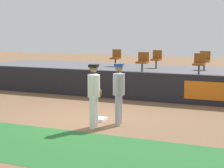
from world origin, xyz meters
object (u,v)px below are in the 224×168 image
seat_back_left (116,57)px  seat_front_right (199,62)px  seat_back_center (157,58)px  seat_front_center (143,61)px  seat_back_right (205,59)px  player_fielder_home (94,91)px  first_base (99,119)px  player_runner_visitor (119,90)px

seat_back_left → seat_front_right: size_ratio=1.00×
seat_front_right → seat_back_center: (-2.33, 1.80, -0.00)m
seat_front_center → seat_front_right: same height
seat_back_right → player_fielder_home: bearing=-102.9°
first_base → seat_back_center: (-0.23, 6.93, 1.42)m
player_fielder_home → seat_front_right: (1.86, 5.96, 0.42)m
player_fielder_home → seat_back_left: bearing=-170.4°
player_fielder_home → seat_front_center: (-0.56, 5.96, 0.42)m
seat_back_right → seat_back_center: (-2.24, -0.00, -0.00)m
player_runner_visitor → seat_back_left: bearing=-167.7°
player_fielder_home → seat_front_center: size_ratio=2.15×
first_base → seat_back_left: seat_back_left is taller
player_fielder_home → player_runner_visitor: size_ratio=1.01×
seat_back_right → seat_front_center: bearing=-142.3°
seat_back_left → seat_back_right: bearing=0.0°
seat_back_left → first_base: bearing=-71.5°
first_base → player_runner_visitor: size_ratio=0.22×
player_runner_visitor → seat_back_center: seat_back_center is taller
first_base → seat_front_right: 5.72m
first_base → seat_front_center: 5.33m
seat_front_center → seat_front_right: size_ratio=1.00×
player_fielder_home → seat_front_center: 6.00m
seat_back_left → seat_front_center: bearing=-42.0°
seat_front_center → seat_back_center: size_ratio=1.00×
seat_back_right → seat_back_left: same height
seat_back_right → seat_back_left: bearing=-180.0°
seat_front_center → seat_back_right: (2.33, 1.80, -0.00)m
seat_front_center → seat_back_center: same height
seat_back_center → seat_back_right: bearing=0.0°
player_runner_visitor → seat_front_center: size_ratio=2.14×
seat_back_left → seat_back_center: bearing=-0.0°
seat_front_center → seat_front_right: bearing=-0.0°
first_base → player_runner_visitor: 1.28m
player_runner_visitor → seat_back_left: (-3.07, 7.18, 0.42)m
player_fielder_home → seat_back_left: size_ratio=2.15×
first_base → seat_front_right: bearing=67.8°
seat_front_center → player_runner_visitor: bearing=-78.7°
seat_front_right → seat_back_center: size_ratio=1.00×
first_base → player_runner_visitor: (0.75, -0.26, 1.00)m
seat_back_right → seat_back_center: same height
seat_back_right → seat_back_center: size_ratio=1.00×
player_fielder_home → seat_back_center: (-0.47, 7.76, 0.42)m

